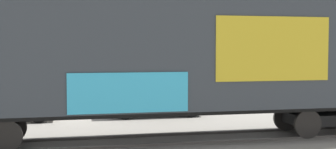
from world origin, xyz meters
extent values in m
plane|color=gray|center=(0.00, 0.00, 0.00)|extent=(260.00, 260.00, 0.00)
cube|color=#4C4742|center=(1.12, -0.72, 0.04)|extent=(59.86, 4.28, 0.08)
cube|color=#4C4742|center=(1.22, 0.72, 0.04)|extent=(59.86, 4.28, 0.08)
cube|color=#33383D|center=(1.17, 0.00, 2.76)|extent=(16.18, 4.03, 3.41)
cube|color=gold|center=(4.04, -1.68, 2.85)|extent=(3.52, 0.28, 1.87)
cube|color=#33A5CC|center=(-0.18, -1.39, 1.66)|extent=(3.30, 0.26, 1.10)
cube|color=black|center=(1.17, 0.00, 0.96)|extent=(15.77, 2.70, 0.20)
cylinder|color=black|center=(-3.42, -0.40, 0.46)|extent=(0.93, 0.18, 0.92)
cylinder|color=black|center=(-3.32, 1.03, 0.46)|extent=(0.93, 0.18, 0.92)
cube|color=black|center=(6.55, -0.38, 0.51)|extent=(2.19, 1.46, 0.36)
cylinder|color=black|center=(5.66, -1.03, 0.46)|extent=(0.93, 0.18, 0.92)
cylinder|color=black|center=(5.76, 0.40, 0.46)|extent=(0.93, 0.18, 0.92)
cylinder|color=black|center=(7.45, 0.28, 0.46)|extent=(0.93, 0.18, 0.92)
cylinder|color=silver|center=(0.59, 9.12, 4.73)|extent=(0.12, 0.12, 9.46)
cube|color=silver|center=(0.00, 68.30, 6.47)|extent=(111.06, 41.88, 12.93)
cylinder|color=black|center=(-2.32, 6.26, 0.32)|extent=(0.66, 0.27, 0.64)
cylinder|color=black|center=(-2.45, 4.57, 0.32)|extent=(0.66, 0.27, 0.64)
cube|color=black|center=(2.33, 5.24, 0.66)|extent=(4.17, 2.12, 0.67)
cube|color=#2D333D|center=(2.21, 5.25, 1.29)|extent=(2.19, 1.79, 0.60)
cylinder|color=black|center=(3.77, 6.00, 0.32)|extent=(0.65, 0.27, 0.64)
cylinder|color=black|center=(3.64, 4.27, 0.32)|extent=(0.65, 0.27, 0.64)
cylinder|color=black|center=(1.02, 6.21, 0.32)|extent=(0.65, 0.27, 0.64)
cylinder|color=black|center=(0.89, 4.48, 0.32)|extent=(0.65, 0.27, 0.64)
camera|label=1|loc=(-2.73, -13.53, 2.86)|focal=48.98mm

